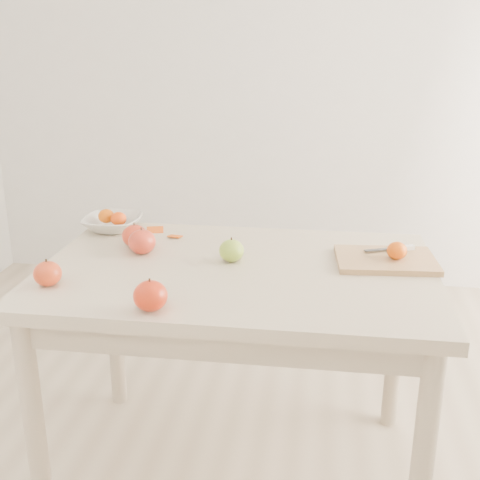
# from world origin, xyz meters

# --- Properties ---
(ground) EXTENTS (3.50, 3.50, 0.00)m
(ground) POSITION_xyz_m (0.00, 0.00, 0.00)
(ground) COLOR #C6B293
(ground) RESTS_ON ground
(table) EXTENTS (1.20, 0.80, 0.75)m
(table) POSITION_xyz_m (0.00, 0.00, 0.65)
(table) COLOR beige
(table) RESTS_ON ground
(cutting_board) EXTENTS (0.32, 0.24, 0.02)m
(cutting_board) POSITION_xyz_m (0.45, 0.10, 0.76)
(cutting_board) COLOR tan
(cutting_board) RESTS_ON table
(board_tangerine) EXTENTS (0.06, 0.06, 0.05)m
(board_tangerine) POSITION_xyz_m (0.48, 0.09, 0.80)
(board_tangerine) COLOR #CD4907
(board_tangerine) RESTS_ON cutting_board
(fruit_bowl) EXTENTS (0.21, 0.21, 0.05)m
(fruit_bowl) POSITION_xyz_m (-0.50, 0.30, 0.78)
(fruit_bowl) COLOR silver
(fruit_bowl) RESTS_ON table
(bowl_tangerine_near) EXTENTS (0.06, 0.06, 0.05)m
(bowl_tangerine_near) POSITION_xyz_m (-0.53, 0.31, 0.80)
(bowl_tangerine_near) COLOR #CA5307
(bowl_tangerine_near) RESTS_ON fruit_bowl
(bowl_tangerine_far) EXTENTS (0.06, 0.06, 0.05)m
(bowl_tangerine_far) POSITION_xyz_m (-0.47, 0.29, 0.80)
(bowl_tangerine_far) COLOR #DD4307
(bowl_tangerine_far) RESTS_ON fruit_bowl
(orange_peel_a) EXTENTS (0.07, 0.06, 0.01)m
(orange_peel_a) POSITION_xyz_m (-0.35, 0.30, 0.75)
(orange_peel_a) COLOR #D64F0F
(orange_peel_a) RESTS_ON table
(orange_peel_b) EXTENTS (0.05, 0.04, 0.01)m
(orange_peel_b) POSITION_xyz_m (-0.26, 0.25, 0.75)
(orange_peel_b) COLOR #DB570F
(orange_peel_b) RESTS_ON table
(paring_knife) EXTENTS (0.17, 0.07, 0.01)m
(paring_knife) POSITION_xyz_m (0.50, 0.17, 0.78)
(paring_knife) COLOR white
(paring_knife) RESTS_ON cutting_board
(apple_green) EXTENTS (0.08, 0.08, 0.07)m
(apple_green) POSITION_xyz_m (-0.03, 0.04, 0.79)
(apple_green) COLOR #5B911B
(apple_green) RESTS_ON table
(apple_red_c) EXTENTS (0.09, 0.09, 0.08)m
(apple_red_c) POSITION_xyz_m (-0.18, -0.33, 0.79)
(apple_red_c) COLOR #A30705
(apple_red_c) RESTS_ON table
(apple_red_a) EXTENTS (0.08, 0.08, 0.08)m
(apple_red_a) POSITION_xyz_m (-0.37, 0.13, 0.79)
(apple_red_a) COLOR maroon
(apple_red_a) RESTS_ON table
(apple_red_d) EXTENTS (0.08, 0.08, 0.07)m
(apple_red_d) POSITION_xyz_m (-0.51, -0.22, 0.79)
(apple_red_d) COLOR maroon
(apple_red_d) RESTS_ON table
(apple_red_b) EXTENTS (0.09, 0.09, 0.08)m
(apple_red_b) POSITION_xyz_m (-0.32, 0.07, 0.79)
(apple_red_b) COLOR maroon
(apple_red_b) RESTS_ON table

